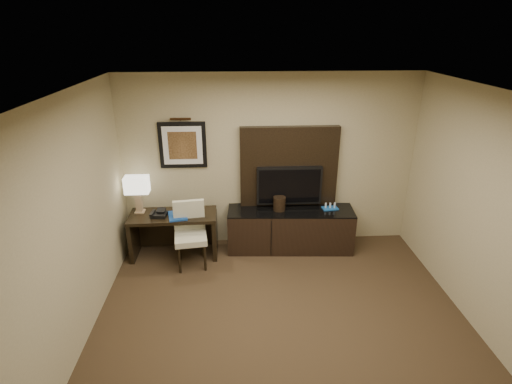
{
  "coord_description": "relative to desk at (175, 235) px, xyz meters",
  "views": [
    {
      "loc": [
        -0.53,
        -3.33,
        3.31
      ],
      "look_at": [
        -0.24,
        1.8,
        1.15
      ],
      "focal_mm": 28.0,
      "sensor_mm": 36.0,
      "label": 1
    }
  ],
  "objects": [
    {
      "name": "credenza",
      "position": [
        1.79,
        0.1,
        -0.01
      ],
      "size": [
        1.97,
        0.65,
        0.67
      ],
      "primitive_type": "cube",
      "rotation": [
        0.0,
        0.0,
        -0.06
      ],
      "color": "black",
      "rests_on": "floor"
    },
    {
      "name": "wall_back",
      "position": [
        1.47,
        0.4,
        1.0
      ],
      "size": [
        4.5,
        0.01,
        2.7
      ],
      "primitive_type": "cube",
      "color": "tan",
      "rests_on": "floor"
    },
    {
      "name": "artwork",
      "position": [
        0.17,
        0.38,
        1.3
      ],
      "size": [
        0.7,
        0.04,
        0.7
      ],
      "primitive_type": "cube",
      "color": "black",
      "rests_on": "wall_back"
    },
    {
      "name": "tv",
      "position": [
        1.77,
        0.24,
        0.67
      ],
      "size": [
        1.0,
        0.08,
        0.6
      ],
      "primitive_type": "cube",
      "color": "black",
      "rests_on": "tv_wall_panel"
    },
    {
      "name": "desk",
      "position": [
        0.0,
        0.0,
        0.0
      ],
      "size": [
        1.3,
        0.58,
        0.69
      ],
      "primitive_type": "cube",
      "rotation": [
        0.0,
        0.0,
        0.02
      ],
      "color": "black",
      "rests_on": "floor"
    },
    {
      "name": "picture_light",
      "position": [
        0.17,
        0.34,
        1.7
      ],
      "size": [
        0.04,
        0.04,
        0.3
      ],
      "primitive_type": "cylinder",
      "color": "#402714",
      "rests_on": "wall_back"
    },
    {
      "name": "ice_bucket",
      "position": [
        1.61,
        0.12,
        0.43
      ],
      "size": [
        0.23,
        0.23,
        0.21
      ],
      "primitive_type": "cylinder",
      "rotation": [
        0.0,
        0.0,
        -0.23
      ],
      "color": "black",
      "rests_on": "credenza"
    },
    {
      "name": "desk_phone",
      "position": [
        -0.19,
        -0.05,
        0.4
      ],
      "size": [
        0.24,
        0.22,
        0.11
      ],
      "primitive_type": null,
      "rotation": [
        0.0,
        0.0,
        -0.1
      ],
      "color": "black",
      "rests_on": "desk"
    },
    {
      "name": "tv_wall_panel",
      "position": [
        1.77,
        0.34,
        0.92
      ],
      "size": [
        1.5,
        0.12,
        1.3
      ],
      "primitive_type": "cube",
      "color": "black",
      "rests_on": "wall_back"
    },
    {
      "name": "wall_left",
      "position": [
        -0.78,
        -2.1,
        1.0
      ],
      "size": [
        0.01,
        5.0,
        2.7
      ],
      "primitive_type": "cube",
      "color": "tan",
      "rests_on": "floor"
    },
    {
      "name": "water_bottle",
      "position": [
        0.37,
        0.07,
        0.44
      ],
      "size": [
        0.07,
        0.07,
        0.18
      ],
      "primitive_type": "cylinder",
      "rotation": [
        0.0,
        0.0,
        0.13
      ],
      "color": "#AEBFC5",
      "rests_on": "desk"
    },
    {
      "name": "floor",
      "position": [
        1.47,
        -2.1,
        -0.35
      ],
      "size": [
        4.5,
        5.0,
        0.01
      ],
      "primitive_type": "cube",
      "color": "#362618",
      "rests_on": "ground"
    },
    {
      "name": "desk_chair",
      "position": [
        0.28,
        -0.31,
        0.12
      ],
      "size": [
        0.52,
        0.58,
        0.94
      ],
      "primitive_type": null,
      "rotation": [
        0.0,
        0.0,
        0.13
      ],
      "color": "beige",
      "rests_on": "floor"
    },
    {
      "name": "ceiling",
      "position": [
        1.47,
        -2.1,
        2.35
      ],
      "size": [
        4.5,
        5.0,
        0.01
      ],
      "primitive_type": "cube",
      "color": "silver",
      "rests_on": "wall_back"
    },
    {
      "name": "table_lamp",
      "position": [
        -0.5,
        0.11,
        0.61
      ],
      "size": [
        0.37,
        0.28,
        0.54
      ],
      "primitive_type": null,
      "rotation": [
        0.0,
        0.0,
        -0.31
      ],
      "color": "tan",
      "rests_on": "desk"
    },
    {
      "name": "book",
      "position": [
        0.11,
        -0.06,
        0.45
      ],
      "size": [
        0.16,
        0.07,
        0.22
      ],
      "primitive_type": "imported",
      "rotation": [
        0.0,
        0.0,
        0.35
      ],
      "color": "#B3A88D",
      "rests_on": "desk"
    },
    {
      "name": "blue_folder",
      "position": [
        0.08,
        -0.07,
        0.36
      ],
      "size": [
        0.33,
        0.39,
        0.02
      ],
      "primitive_type": "cube",
      "rotation": [
        0.0,
        0.0,
        0.21
      ],
      "color": "#164291",
      "rests_on": "desk"
    },
    {
      "name": "minibar_tray",
      "position": [
        2.41,
        0.11,
        0.36
      ],
      "size": [
        0.26,
        0.18,
        0.09
      ],
      "primitive_type": null,
      "rotation": [
        0.0,
        0.0,
        0.14
      ],
      "color": "#1958A8",
      "rests_on": "credenza"
    }
  ]
}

